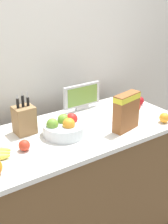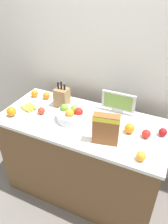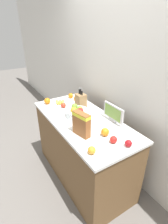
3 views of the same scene
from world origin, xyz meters
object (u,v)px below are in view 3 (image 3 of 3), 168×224
object	(u,v)px
fruit_bowl	(77,112)
apple_rightmost	(63,105)
small_monitor	(113,113)
apple_rear	(114,140)
apple_leftmost	(128,143)
orange_front_left	(105,132)
cereal_box	(81,123)
orange_front_right	(71,96)
orange_by_cereal	(76,98)
knife_block	(81,100)
banana_bunch	(60,102)
orange_back_center	(92,150)
orange_near_bowl	(47,101)

from	to	relation	value
fruit_bowl	apple_rightmost	distance (m)	0.30
small_monitor	apple_rear	size ratio (longest dim) A/B	4.40
apple_leftmost	orange_front_left	distance (m)	0.26
cereal_box	apple_leftmost	bearing A→B (deg)	23.12
orange_front_right	orange_front_left	bearing A→B (deg)	-9.18
orange_by_cereal	knife_block	bearing A→B (deg)	-12.64
apple_leftmost	cereal_box	bearing A→B (deg)	-145.43
orange_front_left	apple_rear	bearing A→B (deg)	-2.27
banana_bunch	apple_leftmost	size ratio (longest dim) A/B	2.81
orange_front_left	orange_by_cereal	bearing A→B (deg)	168.51
orange_front_right	orange_front_left	xyz separation A→B (m)	(1.06, -0.17, 0.00)
cereal_box	orange_front_left	world-z (taller)	cereal_box
apple_rightmost	orange_back_center	bearing A→B (deg)	-11.51
orange_front_right	orange_by_cereal	size ratio (longest dim) A/B	1.03
banana_bunch	apple_rightmost	xyz separation A→B (m)	(0.16, -0.02, 0.02)
apple_leftmost	orange_by_cereal	size ratio (longest dim) A/B	0.94
apple_rear	orange_by_cereal	world-z (taller)	same
small_monitor	orange_back_center	bearing A→B (deg)	-57.17
banana_bunch	orange_near_bowl	xyz separation A→B (m)	(-0.07, -0.16, 0.02)
apple_leftmost	orange_front_left	size ratio (longest dim) A/B	0.81
orange_front_left	orange_front_right	bearing A→B (deg)	170.82
fruit_bowl	apple_rear	xyz separation A→B (m)	(0.65, 0.02, -0.02)
knife_block	orange_back_center	world-z (taller)	knife_block
cereal_box	apple_leftmost	distance (m)	0.49
knife_block	orange_by_cereal	bearing A→B (deg)	167.36
apple_leftmost	banana_bunch	bearing A→B (deg)	-174.29
orange_near_bowl	orange_by_cereal	bearing A→B (deg)	73.59
orange_front_right	fruit_bowl	bearing A→B (deg)	-20.04
apple_leftmost	orange_front_right	world-z (taller)	orange_front_right
fruit_bowl	orange_front_left	size ratio (longest dim) A/B	3.35
apple_leftmost	orange_near_bowl	size ratio (longest dim) A/B	0.78
small_monitor	banana_bunch	bearing A→B (deg)	-159.05
small_monitor	orange_front_left	world-z (taller)	small_monitor
apple_rear	apple_rightmost	distance (m)	0.95
orange_front_left	fruit_bowl	bearing A→B (deg)	-176.79
fruit_bowl	orange_near_bowl	xyz separation A→B (m)	(-0.53, -0.18, -0.01)
knife_block	small_monitor	distance (m)	0.54
fruit_bowl	knife_block	bearing A→B (deg)	139.62
cereal_box	apple_rightmost	world-z (taller)	cereal_box
fruit_bowl	apple_rightmost	size ratio (longest dim) A/B	4.13
cereal_box	apple_rear	distance (m)	0.35
orange_back_center	orange_front_right	bearing A→B (deg)	160.10
banana_bunch	apple_leftmost	world-z (taller)	apple_leftmost
banana_bunch	apple_leftmost	xyz separation A→B (m)	(1.22, 0.12, 0.02)
orange_near_bowl	orange_front_left	distance (m)	1.06
knife_block	apple_rear	bearing A→B (deg)	-9.73
knife_block	small_monitor	world-z (taller)	knife_block
apple_leftmost	orange_near_bowl	distance (m)	1.32
cereal_box	banana_bunch	bearing A→B (deg)	158.50
fruit_bowl	apple_leftmost	distance (m)	0.77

